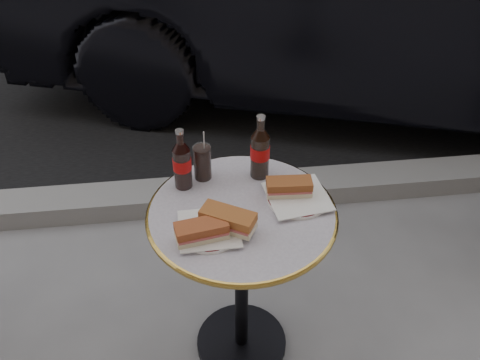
{
  "coord_description": "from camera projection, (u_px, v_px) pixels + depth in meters",
  "views": [
    {
      "loc": [
        -0.16,
        -1.27,
        1.89
      ],
      "look_at": [
        0.0,
        0.05,
        0.82
      ],
      "focal_mm": 40.0,
      "sensor_mm": 36.0,
      "label": 1
    }
  ],
  "objects": [
    {
      "name": "bistro_table",
      "position": [
        242.0,
        285.0,
        1.95
      ],
      "size": [
        0.62,
        0.62,
        0.73
      ],
      "primitive_type": null,
      "color": "#BAB2C4",
      "rests_on": "ground"
    },
    {
      "name": "sandwich_left_a",
      "position": [
        202.0,
        232.0,
        1.59
      ],
      "size": [
        0.17,
        0.1,
        0.05
      ],
      "primitive_type": "cube",
      "rotation": [
        0.0,
        0.0,
        0.18
      ],
      "color": "#A14C29",
      "rests_on": "plate_left"
    },
    {
      "name": "plate_left",
      "position": [
        209.0,
        230.0,
        1.64
      ],
      "size": [
        0.23,
        0.23,
        0.01
      ],
      "primitive_type": "cylinder",
      "rotation": [
        0.0,
        0.0,
        -0.16
      ],
      "color": "white",
      "rests_on": "bistro_table"
    },
    {
      "name": "curb",
      "position": [
        221.0,
        194.0,
        2.85
      ],
      "size": [
        40.0,
        0.2,
        0.12
      ],
      "primitive_type": "cube",
      "color": "gray",
      "rests_on": "ground"
    },
    {
      "name": "ground",
      "position": [
        241.0,
        344.0,
        2.18
      ],
      "size": [
        80.0,
        80.0,
        0.0
      ],
      "primitive_type": "plane",
      "color": "gray",
      "rests_on": "ground"
    },
    {
      "name": "sandwich_right",
      "position": [
        289.0,
        188.0,
        1.76
      ],
      "size": [
        0.15,
        0.08,
        0.05
      ],
      "primitive_type": "cube",
      "rotation": [
        0.0,
        0.0,
        -0.06
      ],
      "color": "brown",
      "rests_on": "plate_right"
    },
    {
      "name": "cola_glass",
      "position": [
        202.0,
        162.0,
        1.82
      ],
      "size": [
        0.08,
        0.08,
        0.13
      ],
      "primitive_type": "cylinder",
      "rotation": [
        0.0,
        0.0,
        0.23
      ],
      "color": "black",
      "rests_on": "bistro_table"
    },
    {
      "name": "cola_bottle_left",
      "position": [
        182.0,
        159.0,
        1.75
      ],
      "size": [
        0.08,
        0.08,
        0.23
      ],
      "primitive_type": null,
      "rotation": [
        0.0,
        0.0,
        0.25
      ],
      "color": "black",
      "rests_on": "bistro_table"
    },
    {
      "name": "cola_bottle_right",
      "position": [
        260.0,
        147.0,
        1.79
      ],
      "size": [
        0.08,
        0.08,
        0.24
      ],
      "primitive_type": null,
      "rotation": [
        0.0,
        0.0,
        -0.12
      ],
      "color": "black",
      "rests_on": "bistro_table"
    },
    {
      "name": "plate_right",
      "position": [
        297.0,
        198.0,
        1.76
      ],
      "size": [
        0.21,
        0.21,
        0.01
      ],
      "primitive_type": "cylinder",
      "rotation": [
        0.0,
        0.0,
        -0.04
      ],
      "color": "white",
      "rests_on": "bistro_table"
    },
    {
      "name": "sandwich_left_b",
      "position": [
        228.0,
        220.0,
        1.63
      ],
      "size": [
        0.18,
        0.15,
        0.06
      ],
      "primitive_type": "cube",
      "rotation": [
        0.0,
        0.0,
        -0.53
      ],
      "color": "#A55A29",
      "rests_on": "plate_left"
    }
  ]
}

